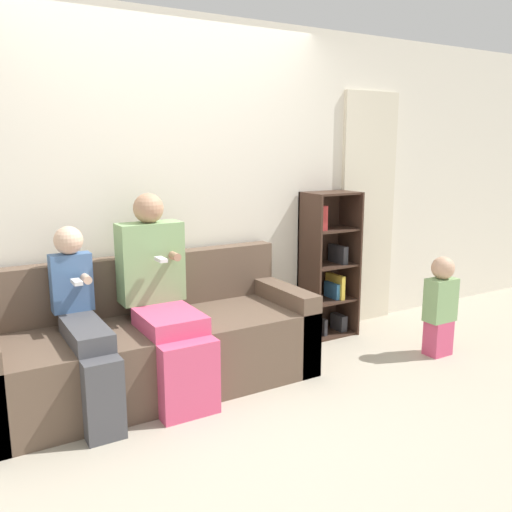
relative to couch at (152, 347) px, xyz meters
The scene contains 8 objects.
ground_plane 0.66m from the couch, 56.35° to the right, with size 14.00×14.00×0.00m, color #B2A893.
back_wall 1.13m from the couch, 53.55° to the left, with size 10.00×0.06×2.55m.
curtain_panel 2.39m from the couch, ahead, with size 0.60×0.04×2.09m.
couch is the anchor object (origin of this frame).
adult_seated 0.40m from the couch, 56.07° to the right, with size 0.43×0.77×1.31m.
child_seated 0.56m from the couch, 164.04° to the right, with size 0.25×0.80×1.13m.
toddler_standing 2.22m from the couch, 14.90° to the right, with size 0.24×0.18×0.79m.
bookshelf 1.75m from the couch, ahead, with size 0.44×0.32×1.24m.
Camera 1 is at (-1.48, -2.82, 1.62)m, focal length 38.00 mm.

